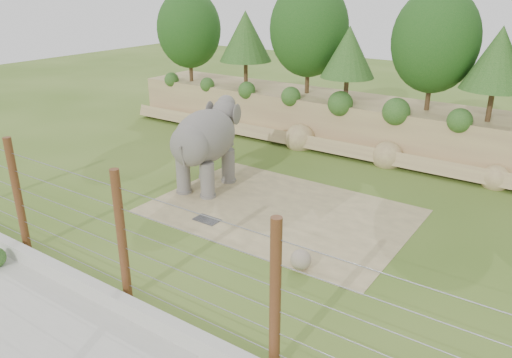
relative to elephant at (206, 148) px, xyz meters
The scene contains 9 objects.
ground 5.16m from the elephant, 42.84° to the right, with size 90.00×90.00×0.00m, color #40631B.
back_embankment 10.49m from the elephant, 66.29° to the left, with size 30.00×5.52×8.77m.
dirt_patch 4.43m from the elephant, ahead, with size 10.00×7.00×0.02m, color #8D7F59.
drain_grate 3.81m from the elephant, 50.26° to the right, with size 1.00×0.60×0.03m, color #262628.
elephant is the anchor object (origin of this frame).
stone_ball 7.86m from the elephant, 27.61° to the right, with size 0.67×0.67×0.67m, color gray.
retaining_wall 9.14m from the elephant, 66.87° to the right, with size 26.00×0.35×0.50m, color beige.
walkway 11.02m from the elephant, 71.01° to the right, with size 26.00×4.00×0.01m, color beige.
barrier_fence 8.55m from the elephant, 65.55° to the right, with size 20.26×0.26×4.00m.
Camera 1 is at (9.92, -12.38, 8.54)m, focal length 35.00 mm.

